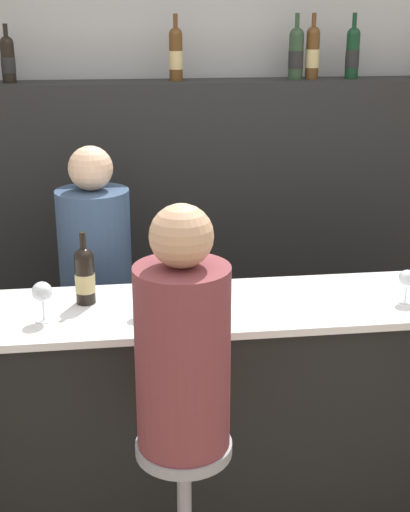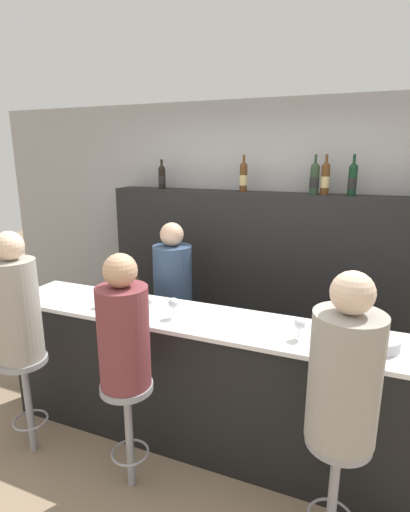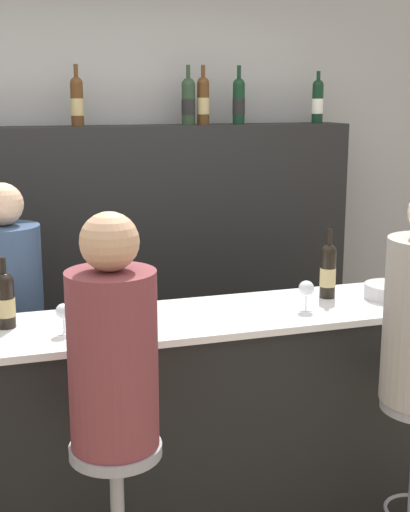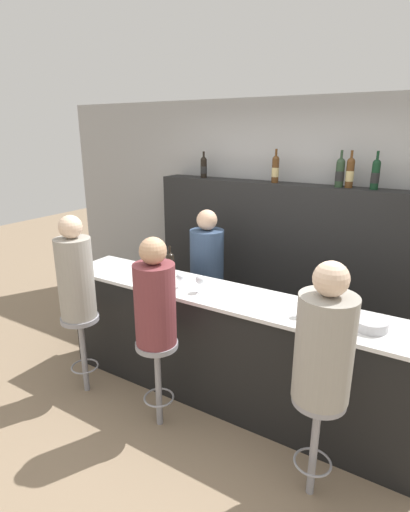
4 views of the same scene
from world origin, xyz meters
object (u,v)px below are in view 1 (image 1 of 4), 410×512
(wine_bottle_backbar_3, at_px, (313,52))
(wine_glass_0, at_px, (42,293))
(guest_seated_middle, at_px, (183,345))
(wine_bottle_backbar_1, at_px, (176,54))
(bar_stool_middle, at_px, (184,487))
(wine_bottle_backbar_4, at_px, (353,52))
(wine_bottle_backbar_2, at_px, (296,53))
(bartender, at_px, (98,313))
(wine_glass_2, at_px, (193,288))
(wine_bottle_counter_0, at_px, (85,275))
(wine_glass_1, at_px, (141,294))
(wine_glass_3, at_px, (407,280))
(wine_bottle_backbar_0, at_px, (8,59))

(wine_bottle_backbar_3, xyz_separation_m, wine_glass_0, (-1.37, -1.34, -0.78))
(wine_bottle_backbar_3, height_order, guest_seated_middle, wine_bottle_backbar_3)
(wine_bottle_backbar_1, bearing_deg, bar_stool_middle, -94.92)
(wine_bottle_backbar_4, bearing_deg, bar_stool_middle, -121.53)
(wine_bottle_backbar_2, distance_m, bartender, 1.73)
(wine_bottle_backbar_4, height_order, wine_glass_2, wine_bottle_backbar_4)
(wine_bottle_counter_0, height_order, wine_bottle_backbar_2, wine_bottle_backbar_2)
(wine_bottle_counter_0, relative_size, wine_glass_1, 2.34)
(wine_glass_2, xyz_separation_m, wine_glass_3, (0.86, 0.00, -0.01))
(wine_bottle_counter_0, xyz_separation_m, wine_bottle_backbar_0, (-0.38, 1.19, 0.76))
(wine_glass_0, bearing_deg, wine_bottle_backbar_2, 46.38)
(wine_bottle_backbar_1, relative_size, guest_seated_middle, 0.41)
(wine_bottle_counter_0, bearing_deg, wine_bottle_backbar_3, 44.28)
(wine_glass_3, height_order, bar_stool_middle, wine_glass_3)
(bartender, bearing_deg, wine_glass_1, -75.80)
(wine_bottle_counter_0, distance_m, wine_bottle_backbar_1, 1.50)
(wine_glass_0, xyz_separation_m, bartender, (0.18, 0.74, -0.41))
(wine_bottle_backbar_3, relative_size, wine_glass_3, 2.54)
(guest_seated_middle, bearing_deg, wine_glass_1, 102.93)
(wine_glass_0, bearing_deg, wine_glass_3, 0.00)
(wine_bottle_backbar_0, xyz_separation_m, wine_glass_0, (0.23, -1.34, -0.76))
(wine_glass_2, distance_m, guest_seated_middle, 0.48)
(wine_glass_3, bearing_deg, wine_bottle_backbar_0, 140.84)
(wine_bottle_backbar_3, relative_size, bar_stool_middle, 0.46)
(wine_bottle_backbar_2, xyz_separation_m, bar_stool_middle, (-0.80, -1.82, -1.33))
(wine_glass_0, height_order, wine_glass_2, wine_glass_0)
(wine_bottle_backbar_0, distance_m, wine_glass_2, 1.74)
(wine_bottle_backbar_0, height_order, wine_bottle_backbar_3, wine_bottle_backbar_3)
(wine_bottle_backbar_2, distance_m, wine_glass_1, 1.81)
(wine_bottle_backbar_4, xyz_separation_m, wine_glass_2, (-1.03, -1.34, -0.79))
(wine_glass_1, bearing_deg, wine_bottle_backbar_0, 113.88)
(wine_bottle_backbar_1, distance_m, wine_glass_0, 1.68)
(wine_glass_2, bearing_deg, wine_glass_0, 180.00)
(wine_bottle_counter_0, relative_size, wine_bottle_backbar_1, 0.87)
(wine_bottle_backbar_1, bearing_deg, guest_seated_middle, -94.92)
(wine_bottle_backbar_1, xyz_separation_m, wine_glass_0, (-0.63, -1.34, -0.78))
(wine_bottle_counter_0, relative_size, wine_glass_3, 2.19)
(wine_bottle_backbar_1, xyz_separation_m, wine_glass_1, (-0.27, -1.34, -0.80))
(wine_glass_0, height_order, wine_glass_3, wine_glass_0)
(wine_bottle_counter_0, bearing_deg, wine_glass_3, -6.99)
(wine_glass_0, distance_m, wine_glass_3, 1.42)
(wine_glass_3, height_order, guest_seated_middle, guest_seated_middle)
(wine_bottle_backbar_0, xyz_separation_m, wine_bottle_backbar_4, (1.82, -0.00, 0.02))
(wine_bottle_backbar_0, bearing_deg, wine_bottle_backbar_2, -0.00)
(wine_glass_3, distance_m, guest_seated_middle, 1.06)
(wine_bottle_backbar_1, bearing_deg, wine_glass_2, -92.87)
(wine_glass_2, bearing_deg, wine_bottle_backbar_1, 87.13)
(wine_bottle_backbar_4, distance_m, wine_glass_0, 2.22)
(wine_bottle_backbar_0, bearing_deg, wine_bottle_backbar_3, -0.00)
(wine_bottle_backbar_4, relative_size, wine_glass_2, 2.34)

